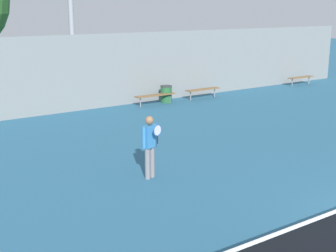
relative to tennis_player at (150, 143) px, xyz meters
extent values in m
cylinder|color=slate|center=(-0.09, -0.02, -0.54)|extent=(0.14, 0.14, 0.87)
cylinder|color=slate|center=(0.09, 0.03, -0.54)|extent=(0.14, 0.14, 0.87)
cube|color=teal|center=(0.00, 0.01, 0.19)|extent=(0.38, 0.29, 0.60)
cylinder|color=teal|center=(-0.21, -0.05, 0.20)|extent=(0.10, 0.10, 0.58)
cylinder|color=teal|center=(0.21, 0.07, 0.20)|extent=(0.10, 0.10, 0.58)
sphere|color=#8E6647|center=(0.00, 0.01, 0.63)|extent=(0.23, 0.23, 0.23)
cylinder|color=black|center=(0.08, -0.26, 0.15)|extent=(0.03, 0.03, 0.22)
torus|color=#28519E|center=(0.08, -0.26, 0.41)|extent=(0.31, 0.11, 0.31)
cylinder|color=silver|center=(0.08, -0.26, 0.41)|extent=(0.26, 0.08, 0.27)
cube|color=brown|center=(8.20, 8.06, -0.50)|extent=(1.93, 0.40, 0.04)
cylinder|color=gray|center=(7.43, 8.06, -0.75)|extent=(0.06, 0.06, 0.45)
cylinder|color=gray|center=(8.97, 8.06, -0.75)|extent=(0.06, 0.06, 0.45)
cube|color=brown|center=(15.55, 8.06, -0.50)|extent=(1.84, 0.40, 0.04)
cylinder|color=gray|center=(14.81, 8.06, -0.75)|extent=(0.06, 0.06, 0.45)
cylinder|color=gray|center=(16.29, 8.06, -0.75)|extent=(0.06, 0.06, 0.45)
cube|color=brown|center=(5.36, 8.06, -0.50)|extent=(2.06, 0.40, 0.04)
cylinder|color=gray|center=(4.54, 8.06, -0.75)|extent=(0.06, 0.06, 0.45)
cylinder|color=gray|center=(6.19, 8.06, -0.75)|extent=(0.06, 0.06, 0.45)
cylinder|color=#235B33|center=(6.14, 8.29, -0.58)|extent=(0.53, 0.53, 0.78)
cylinder|color=#333338|center=(6.14, 8.29, -0.18)|extent=(0.56, 0.56, 0.04)
cube|color=gray|center=(2.82, 8.97, 0.70)|extent=(32.77, 0.06, 3.34)
camera|label=1|loc=(-6.31, -10.10, 3.52)|focal=50.00mm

